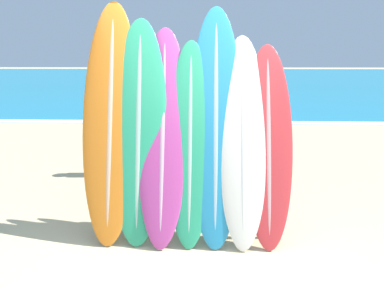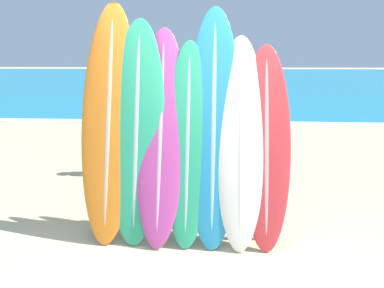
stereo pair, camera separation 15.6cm
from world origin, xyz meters
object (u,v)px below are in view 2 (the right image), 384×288
(surfboard_slot_4, at_px, (214,124))
(surfboard_slot_5, at_px, (240,140))
(surfboard_rack, at_px, (187,197))
(surfboard_slot_3, at_px, (188,142))
(surfboard_slot_1, at_px, (137,130))
(person_far_left, at_px, (252,94))
(surfboard_slot_2, at_px, (161,134))
(surfboard_slot_6, at_px, (266,145))
(person_mid_beach, at_px, (141,122))
(surfboard_slot_0, at_px, (109,120))
(person_near_water, at_px, (159,105))

(surfboard_slot_4, distance_m, surfboard_slot_5, 0.33)
(surfboard_rack, relative_size, surfboard_slot_3, 0.94)
(surfboard_rack, relative_size, surfboard_slot_5, 0.91)
(surfboard_rack, xyz_separation_m, surfboard_slot_1, (-0.54, 0.07, 0.72))
(person_far_left, bearing_deg, surfboard_slot_5, -131.19)
(surfboard_rack, bearing_deg, surfboard_slot_1, 172.54)
(surfboard_slot_5, bearing_deg, surfboard_slot_1, 179.23)
(surfboard_rack, distance_m, surfboard_slot_2, 0.73)
(surfboard_slot_6, distance_m, person_mid_beach, 2.81)
(surfboard_slot_2, xyz_separation_m, surfboard_slot_5, (0.84, -0.02, -0.05))
(surfboard_slot_6, bearing_deg, surfboard_rack, -176.70)
(surfboard_slot_2, height_order, surfboard_slot_5, surfboard_slot_2)
(person_mid_beach, height_order, person_far_left, person_far_left)
(surfboard_slot_1, distance_m, surfboard_slot_4, 0.82)
(surfboard_slot_4, distance_m, person_mid_beach, 2.46)
(surfboard_slot_0, relative_size, surfboard_slot_1, 1.08)
(person_near_water, bearing_deg, person_far_left, 135.27)
(surfboard_slot_3, bearing_deg, surfboard_rack, -100.93)
(person_far_left, bearing_deg, surfboard_slot_3, -135.96)
(surfboard_slot_5, xyz_separation_m, surfboard_slot_6, (0.27, -0.01, -0.05))
(surfboard_rack, bearing_deg, person_near_water, 102.45)
(surfboard_slot_2, distance_m, surfboard_slot_6, 1.11)
(surfboard_slot_3, height_order, person_far_left, surfboard_slot_3)
(surfboard_slot_3, bearing_deg, surfboard_slot_5, 0.66)
(surfboard_slot_6, bearing_deg, person_far_left, 86.55)
(surfboard_rack, height_order, surfboard_slot_0, surfboard_slot_0)
(surfboard_slot_1, bearing_deg, surfboard_slot_4, 3.18)
(person_near_water, bearing_deg, surfboard_slot_2, 21.02)
(surfboard_slot_5, xyz_separation_m, person_near_water, (-1.66, 4.93, -0.26))
(person_near_water, bearing_deg, surfboard_slot_0, 14.60)
(surfboard_slot_3, distance_m, surfboard_slot_6, 0.82)
(surfboard_slot_6, bearing_deg, person_mid_beach, 129.45)
(surfboard_slot_4, height_order, surfboard_slot_6, surfboard_slot_4)
(person_far_left, bearing_deg, person_near_water, 178.35)
(surfboard_slot_0, bearing_deg, person_mid_beach, 93.06)
(surfboard_slot_5, height_order, surfboard_slot_6, surfboard_slot_5)
(person_near_water, bearing_deg, surfboard_slot_1, 18.09)
(surfboard_slot_5, distance_m, person_far_left, 6.51)
(surfboard_slot_1, bearing_deg, surfboard_slot_2, 0.65)
(surfboard_slot_6, bearing_deg, surfboard_slot_1, 179.07)
(surfboard_slot_3, relative_size, surfboard_slot_6, 1.02)
(person_near_water, bearing_deg, surfboard_slot_5, 30.17)
(surfboard_rack, bearing_deg, person_mid_beach, 113.27)
(person_near_water, xyz_separation_m, person_mid_beach, (0.15, -2.77, 0.06))
(surfboard_slot_0, height_order, surfboard_slot_2, surfboard_slot_0)
(surfboard_slot_1, height_order, person_mid_beach, surfboard_slot_1)
(surfboard_rack, bearing_deg, surfboard_slot_2, 165.36)
(surfboard_slot_2, bearing_deg, surfboard_slot_5, -1.20)
(person_far_left, bearing_deg, surfboard_slot_2, -138.45)
(surfboard_slot_4, xyz_separation_m, person_far_left, (0.94, 6.41, -0.26))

